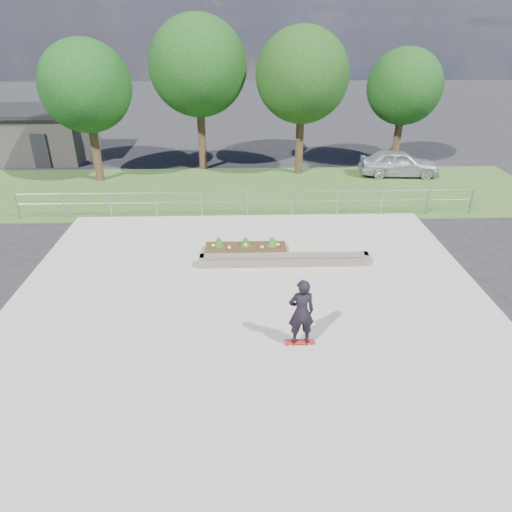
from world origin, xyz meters
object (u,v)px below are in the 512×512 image
(grind_ledge, at_px, (284,260))
(skateboarder, at_px, (301,312))
(parked_car, at_px, (399,163))
(planter_bed, at_px, (246,249))

(grind_ledge, relative_size, skateboarder, 3.03)
(skateboarder, bearing_deg, parked_car, 64.18)
(planter_bed, relative_size, skateboarder, 1.51)
(grind_ledge, distance_m, parked_car, 12.82)
(planter_bed, height_order, skateboarder, skateboarder)
(grind_ledge, height_order, parked_car, parked_car)
(parked_car, bearing_deg, skateboarder, 157.98)
(grind_ledge, bearing_deg, parked_car, 55.33)
(grind_ledge, xyz_separation_m, parked_car, (7.29, 10.53, 0.47))
(skateboarder, xyz_separation_m, parked_car, (7.26, 15.00, -0.36))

